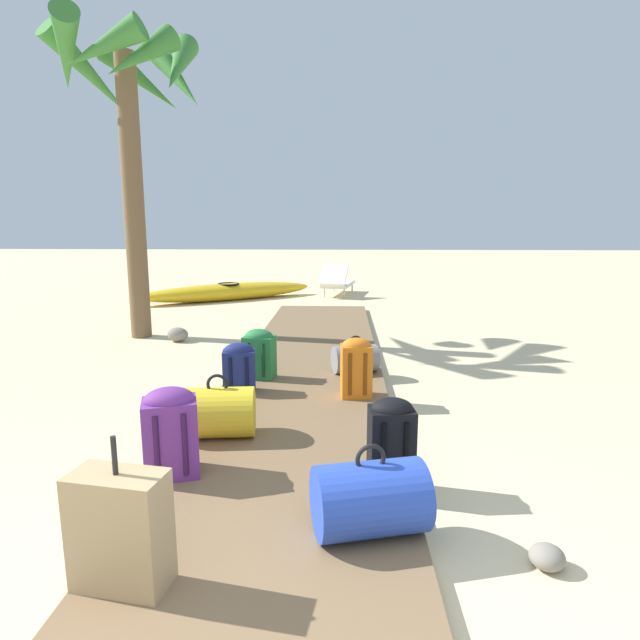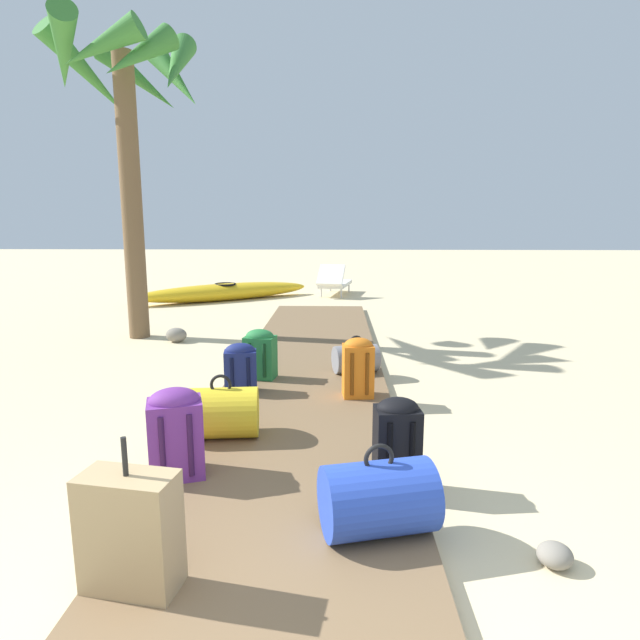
% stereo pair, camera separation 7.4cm
% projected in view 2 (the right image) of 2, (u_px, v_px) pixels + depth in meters
% --- Properties ---
extents(ground_plane, '(60.00, 60.00, 0.00)m').
position_uv_depth(ground_plane, '(304.00, 400.00, 5.00)').
color(ground_plane, beige).
extents(boardwalk, '(1.67, 8.94, 0.08)m').
position_uv_depth(boardwalk, '(309.00, 371.00, 5.87)').
color(boardwalk, brown).
rests_on(boardwalk, ground).
extents(backpack_orange, '(0.30, 0.26, 0.57)m').
position_uv_depth(backpack_orange, '(358.00, 366.00, 4.83)').
color(backpack_orange, orange).
rests_on(backpack_orange, boardwalk).
extents(backpack_black, '(0.30, 0.25, 0.55)m').
position_uv_depth(backpack_black, '(397.00, 438.00, 3.23)').
color(backpack_black, black).
rests_on(backpack_black, boardwalk).
extents(duffel_bag_grey, '(0.55, 0.42, 0.42)m').
position_uv_depth(duffel_bag_grey, '(356.00, 358.00, 5.65)').
color(duffel_bag_grey, slate).
rests_on(duffel_bag_grey, boardwalk).
extents(duffel_bag_yellow, '(0.59, 0.45, 0.50)m').
position_uv_depth(duffel_bag_yellow, '(222.00, 412.00, 3.92)').
color(duffel_bag_yellow, gold).
rests_on(duffel_bag_yellow, boardwalk).
extents(duffel_bag_blue, '(0.66, 0.52, 0.50)m').
position_uv_depth(duffel_bag_blue, '(378.00, 498.00, 2.69)').
color(duffel_bag_blue, '#2847B7').
rests_on(duffel_bag_blue, boardwalk).
extents(suitcase_tan, '(0.45, 0.28, 0.72)m').
position_uv_depth(suitcase_tan, '(130.00, 532.00, 2.27)').
color(suitcase_tan, tan).
rests_on(suitcase_tan, boardwalk).
extents(backpack_purple, '(0.40, 0.35, 0.60)m').
position_uv_depth(backpack_purple, '(176.00, 430.00, 3.29)').
color(backpack_purple, '#6B2D84').
rests_on(backpack_purple, boardwalk).
extents(backpack_navy, '(0.33, 0.25, 0.49)m').
position_uv_depth(backpack_navy, '(241.00, 367.00, 4.95)').
color(backpack_navy, navy).
rests_on(backpack_navy, boardwalk).
extents(backpack_green, '(0.35, 0.28, 0.53)m').
position_uv_depth(backpack_green, '(260.00, 352.00, 5.41)').
color(backpack_green, '#237538').
rests_on(backpack_green, boardwalk).
extents(palm_tree_far_left, '(2.39, 2.27, 4.51)m').
position_uv_depth(palm_tree_far_left, '(128.00, 97.00, 7.25)').
color(palm_tree_far_left, brown).
rests_on(palm_tree_far_left, ground).
extents(lounge_chair, '(0.88, 1.64, 0.77)m').
position_uv_depth(lounge_chair, '(334.00, 282.00, 12.35)').
color(lounge_chair, white).
rests_on(lounge_chair, ground).
extents(kayak, '(3.81, 2.80, 0.39)m').
position_uv_depth(kayak, '(226.00, 292.00, 11.56)').
color(kayak, gold).
rests_on(kayak, ground).
extents(rock_right_near, '(0.18, 0.17, 0.12)m').
position_uv_depth(rock_right_near, '(555.00, 555.00, 2.57)').
color(rock_right_near, gray).
rests_on(rock_right_near, ground).
extents(rock_left_mid, '(0.32, 0.25, 0.21)m').
position_uv_depth(rock_left_mid, '(176.00, 335.00, 7.46)').
color(rock_left_mid, gray).
rests_on(rock_left_mid, ground).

